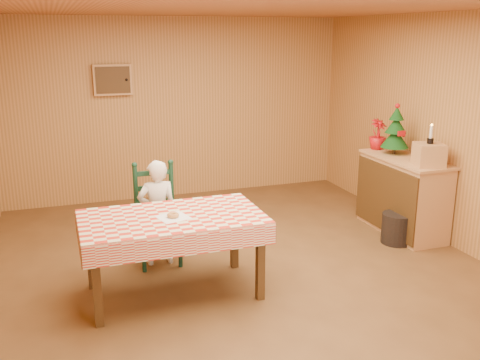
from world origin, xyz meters
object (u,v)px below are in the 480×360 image
object	(u,v)px
dining_table	(172,224)
crate	(429,155)
seated_child	(158,213)
christmas_tree	(396,131)
shelf_unit	(402,195)
storage_bin	(397,228)
ladder_chair	(157,216)

from	to	relation	value
dining_table	crate	distance (m)	3.03
seated_child	christmas_tree	xyz separation A→B (m)	(3.00, 0.21, 0.65)
shelf_unit	crate	distance (m)	0.71
christmas_tree	storage_bin	world-z (taller)	christmas_tree
shelf_unit	storage_bin	world-z (taller)	shelf_unit
dining_table	shelf_unit	size ratio (longest dim) A/B	1.34
seated_child	christmas_tree	bearing A→B (deg)	-175.97
crate	christmas_tree	bearing A→B (deg)	90.00
ladder_chair	storage_bin	bearing A→B (deg)	-8.44
dining_table	christmas_tree	xyz separation A→B (m)	(3.00, 0.94, 0.52)
shelf_unit	christmas_tree	size ratio (longest dim) A/B	2.00
seated_child	shelf_unit	world-z (taller)	seated_child
dining_table	seated_child	distance (m)	0.74
ladder_chair	christmas_tree	world-z (taller)	christmas_tree
ladder_chair	shelf_unit	distance (m)	2.99
seated_child	storage_bin	bearing A→B (deg)	172.74
christmas_tree	crate	bearing A→B (deg)	-90.00
dining_table	ladder_chair	bearing A→B (deg)	90.00
crate	storage_bin	world-z (taller)	crate
seated_child	shelf_unit	distance (m)	2.99
dining_table	ladder_chair	distance (m)	0.81
christmas_tree	seated_child	bearing A→B (deg)	-175.97
ladder_chair	crate	size ratio (longest dim) A/B	3.60
seated_child	crate	xyz separation A→B (m)	(3.00, -0.44, 0.49)
shelf_unit	christmas_tree	xyz separation A→B (m)	(0.01, 0.25, 0.74)
crate	dining_table	bearing A→B (deg)	-174.45
christmas_tree	storage_bin	bearing A→B (deg)	-116.33
crate	christmas_tree	size ratio (longest dim) A/B	0.48
ladder_chair	christmas_tree	xyz separation A→B (m)	(3.00, 0.15, 0.71)
crate	christmas_tree	world-z (taller)	christmas_tree
storage_bin	crate	bearing A→B (deg)	-18.38
shelf_unit	seated_child	bearing A→B (deg)	179.26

